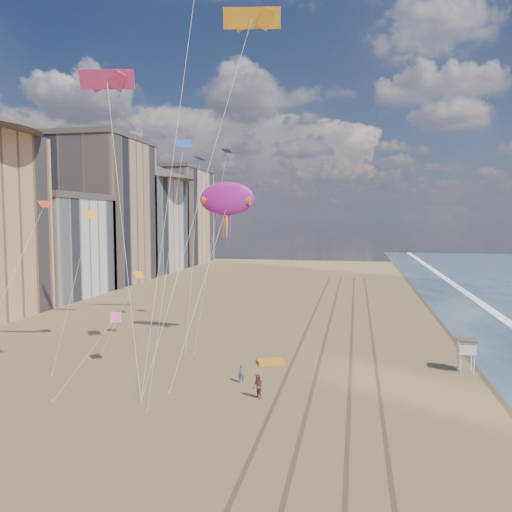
# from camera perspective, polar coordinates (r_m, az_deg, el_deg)

# --- Properties ---
(wet_sand) EXTENTS (260.00, 260.00, 0.00)m
(wet_sand) POSITION_cam_1_polar(r_m,az_deg,el_deg) (63.01, 24.83, -7.99)
(wet_sand) COLOR #42301E
(wet_sand) RESTS_ON ground
(tracks) EXTENTS (7.68, 120.00, 0.01)m
(tracks) POSITION_cam_1_polar(r_m,az_deg,el_deg) (51.58, 9.19, -10.35)
(tracks) COLOR brown
(tracks) RESTS_ON ground
(buildings) EXTENTS (34.72, 131.35, 29.00)m
(buildings) POSITION_cam_1_polar(r_m,az_deg,el_deg) (99.00, -19.05, 4.49)
(buildings) COLOR #C6B284
(buildings) RESTS_ON ground
(lifeguard_stand) EXTENTS (1.59, 1.59, 2.87)m
(lifeguard_stand) POSITION_cam_1_polar(r_m,az_deg,el_deg) (46.45, 22.91, -9.53)
(lifeguard_stand) COLOR silver
(lifeguard_stand) RESTS_ON ground
(grounded_kite) EXTENTS (2.73, 2.20, 0.27)m
(grounded_kite) POSITION_cam_1_polar(r_m,az_deg,el_deg) (46.03, 1.71, -11.97)
(grounded_kite) COLOR orange
(grounded_kite) RESTS_ON ground
(show_kite) EXTENTS (5.07, 8.13, 20.54)m
(show_kite) POSITION_cam_1_polar(r_m,az_deg,el_deg) (51.24, -3.37, 6.52)
(show_kite) COLOR #AD1A8F
(show_kite) RESTS_ON ground
(kite_flyer_a) EXTENTS (0.61, 0.47, 1.47)m
(kite_flyer_a) POSITION_cam_1_polar(r_m,az_deg,el_deg) (40.75, -1.67, -13.29)
(kite_flyer_a) COLOR slate
(kite_flyer_a) RESTS_ON ground
(kite_flyer_b) EXTENTS (1.10, 1.10, 1.80)m
(kite_flyer_b) POSITION_cam_1_polar(r_m,az_deg,el_deg) (37.35, 0.22, -14.71)
(kite_flyer_b) COLOR brown
(kite_flyer_b) RESTS_ON ground
(parafoils) EXTENTS (14.20, 15.40, 15.29)m
(parafoils) POSITION_cam_1_polar(r_m,az_deg,el_deg) (51.60, -5.75, 27.03)
(parafoils) COLOR black
(parafoils) RESTS_ON ground
(small_kites) EXTENTS (12.60, 21.20, 16.84)m
(small_kites) POSITION_cam_1_polar(r_m,az_deg,el_deg) (48.99, -11.51, 6.48)
(small_kites) COLOR orange
(small_kites) RESTS_ON ground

